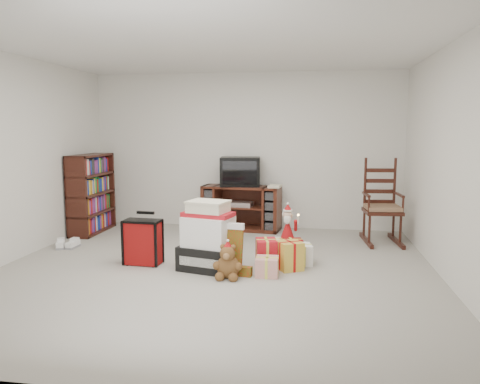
# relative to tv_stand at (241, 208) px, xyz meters

# --- Properties ---
(room) EXTENTS (5.01, 5.01, 2.51)m
(room) POSITION_rel_tv_stand_xyz_m (0.03, -2.25, 0.90)
(room) COLOR #A29C95
(room) RESTS_ON ground
(tv_stand) EXTENTS (1.28, 0.58, 0.70)m
(tv_stand) POSITION_rel_tv_stand_xyz_m (0.00, 0.00, 0.00)
(tv_stand) COLOR #4C2015
(tv_stand) RESTS_ON floor
(bookshelf) EXTENTS (0.33, 0.99, 1.22)m
(bookshelf) POSITION_rel_tv_stand_xyz_m (-2.28, -0.54, 0.23)
(bookshelf) COLOR #3B1610
(bookshelf) RESTS_ON floor
(rocking_chair) EXTENTS (0.57, 0.86, 1.24)m
(rocking_chair) POSITION_rel_tv_stand_xyz_m (2.10, -0.49, 0.07)
(rocking_chair) COLOR #3B1610
(rocking_chair) RESTS_ON floor
(gift_pile) EXTENTS (0.71, 0.59, 0.78)m
(gift_pile) POSITION_rel_tv_stand_xyz_m (-0.04, -2.19, -0.01)
(gift_pile) COLOR black
(gift_pile) RESTS_ON floor
(red_suitcase) EXTENTS (0.43, 0.24, 0.63)m
(red_suitcase) POSITION_rel_tv_stand_xyz_m (-0.86, -2.11, -0.08)
(red_suitcase) COLOR maroon
(red_suitcase) RESTS_ON floor
(stocking) EXTENTS (0.28, 0.15, 0.58)m
(stocking) POSITION_rel_tv_stand_xyz_m (0.27, -2.31, -0.06)
(stocking) COLOR #0D761A
(stocking) RESTS_ON floor
(teddy_bear) EXTENTS (0.25, 0.22, 0.37)m
(teddy_bear) POSITION_rel_tv_stand_xyz_m (0.24, -2.47, -0.19)
(teddy_bear) COLOR brown
(teddy_bear) RESTS_ON floor
(santa_figurine) EXTENTS (0.30, 0.28, 0.61)m
(santa_figurine) POSITION_rel_tv_stand_xyz_m (0.80, -1.05, -0.12)
(santa_figurine) COLOR #AD1215
(santa_figurine) RESTS_ON floor
(mrs_claus_figurine) EXTENTS (0.31, 0.29, 0.63)m
(mrs_claus_figurine) POSITION_rel_tv_stand_xyz_m (-0.19, -1.55, -0.11)
(mrs_claus_figurine) COLOR #AD1215
(mrs_claus_figurine) RESTS_ON floor
(sneaker_pair) EXTENTS (0.31, 0.27, 0.09)m
(sneaker_pair) POSITION_rel_tv_stand_xyz_m (-2.16, -1.53, -0.31)
(sneaker_pair) COLOR white
(sneaker_pair) RESTS_ON floor
(gift_cluster) EXTENTS (0.76, 1.11, 0.26)m
(gift_cluster) POSITION_rel_tv_stand_xyz_m (0.78, -1.81, -0.22)
(gift_cluster) COLOR red
(gift_cluster) RESTS_ON floor
(crt_television) EXTENTS (0.67, 0.52, 0.46)m
(crt_television) POSITION_rel_tv_stand_xyz_m (-0.02, 0.02, 0.58)
(crt_television) COLOR black
(crt_television) RESTS_ON tv_stand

